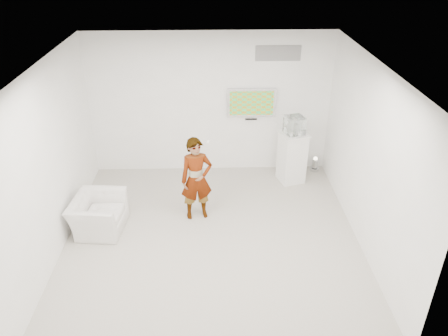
{
  "coord_description": "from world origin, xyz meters",
  "views": [
    {
      "loc": [
        0.02,
        -6.05,
        4.7
      ],
      "look_at": [
        0.23,
        0.6,
        1.04
      ],
      "focal_mm": 35.0,
      "sensor_mm": 36.0,
      "label": 1
    }
  ],
  "objects_px": {
    "person": "(197,179)",
    "floor_uplight": "(315,164)",
    "armchair": "(98,214)",
    "pedestal": "(292,157)",
    "tv": "(251,103)"
  },
  "relations": [
    {
      "from": "armchair",
      "to": "floor_uplight",
      "type": "height_order",
      "value": "armchair"
    },
    {
      "from": "person",
      "to": "floor_uplight",
      "type": "distance_m",
      "value": 3.1
    },
    {
      "from": "pedestal",
      "to": "floor_uplight",
      "type": "distance_m",
      "value": 0.82
    },
    {
      "from": "armchair",
      "to": "pedestal",
      "type": "distance_m",
      "value": 4.01
    },
    {
      "from": "person",
      "to": "pedestal",
      "type": "relative_size",
      "value": 1.45
    },
    {
      "from": "tv",
      "to": "floor_uplight",
      "type": "height_order",
      "value": "tv"
    },
    {
      "from": "pedestal",
      "to": "floor_uplight",
      "type": "xyz_separation_m",
      "value": [
        0.6,
        0.39,
        -0.38
      ]
    },
    {
      "from": "floor_uplight",
      "to": "armchair",
      "type": "bearing_deg",
      "value": -154.89
    },
    {
      "from": "person",
      "to": "floor_uplight",
      "type": "bearing_deg",
      "value": 20.94
    },
    {
      "from": "tv",
      "to": "armchair",
      "type": "bearing_deg",
      "value": -143.05
    },
    {
      "from": "tv",
      "to": "person",
      "type": "bearing_deg",
      "value": -121.86
    },
    {
      "from": "armchair",
      "to": "pedestal",
      "type": "height_order",
      "value": "pedestal"
    },
    {
      "from": "armchair",
      "to": "pedestal",
      "type": "bearing_deg",
      "value": -60.51
    },
    {
      "from": "armchair",
      "to": "floor_uplight",
      "type": "relative_size",
      "value": 3.02
    },
    {
      "from": "pedestal",
      "to": "floor_uplight",
      "type": "relative_size",
      "value": 3.43
    }
  ]
}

